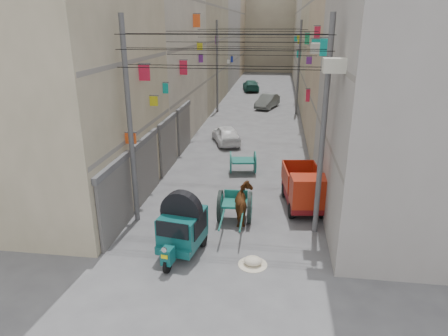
% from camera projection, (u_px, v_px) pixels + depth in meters
% --- Properties ---
extents(ground, '(140.00, 140.00, 0.00)m').
position_uv_depth(ground, '(192.00, 332.00, 10.48)').
color(ground, '#4B4B4E').
rests_on(ground, ground).
extents(building_row_left, '(8.00, 62.00, 14.00)m').
position_uv_depth(building_row_left, '(184.00, 36.00, 41.12)').
color(building_row_left, tan).
rests_on(building_row_left, ground).
extents(building_row_right, '(8.00, 62.00, 14.00)m').
position_uv_depth(building_row_right, '(343.00, 37.00, 39.09)').
color(building_row_right, gray).
rests_on(building_row_right, ground).
extents(end_cap_building, '(22.00, 10.00, 13.00)m').
position_uv_depth(end_cap_building, '(270.00, 31.00, 69.81)').
color(end_cap_building, '#9E987D').
rests_on(end_cap_building, ground).
extents(shutters_left, '(0.18, 14.40, 2.88)m').
position_uv_depth(shutters_left, '(159.00, 153.00, 20.15)').
color(shutters_left, '#4C4C51').
rests_on(shutters_left, ground).
extents(signboards, '(8.22, 40.52, 5.67)m').
position_uv_depth(signboards, '(252.00, 85.00, 29.51)').
color(signboards, gold).
rests_on(signboards, ground).
extents(ac_units, '(0.70, 6.55, 3.35)m').
position_uv_depth(ac_units, '(328.00, 30.00, 14.65)').
color(ac_units, beige).
rests_on(ac_units, ground).
extents(utility_poles, '(7.40, 22.20, 8.00)m').
position_uv_depth(utility_poles, '(247.00, 86.00, 24.98)').
color(utility_poles, '#4F4F51').
rests_on(utility_poles, ground).
extents(overhead_cables, '(7.40, 22.52, 1.12)m').
position_uv_depth(overhead_cables, '(245.00, 41.00, 21.62)').
color(overhead_cables, black).
rests_on(overhead_cables, ground).
extents(auto_rickshaw, '(1.71, 2.59, 1.77)m').
position_uv_depth(auto_rickshaw, '(182.00, 226.00, 13.80)').
color(auto_rickshaw, black).
rests_on(auto_rickshaw, ground).
extents(tonga_cart, '(1.41, 2.90, 1.30)m').
position_uv_depth(tonga_cart, '(235.00, 206.00, 16.16)').
color(tonga_cart, black).
rests_on(tonga_cart, ground).
extents(mini_truck, '(1.86, 3.44, 1.85)m').
position_uv_depth(mini_truck, '(304.00, 192.00, 17.02)').
color(mini_truck, black).
rests_on(mini_truck, ground).
extents(second_cart, '(1.54, 1.41, 1.22)m').
position_uv_depth(second_cart, '(243.00, 162.00, 21.47)').
color(second_cart, '#145B51').
rests_on(second_cart, ground).
extents(feed_sack, '(0.61, 0.49, 0.31)m').
position_uv_depth(feed_sack, '(253.00, 261.00, 13.36)').
color(feed_sack, beige).
rests_on(feed_sack, ground).
extents(horse, '(1.10, 1.91, 1.52)m').
position_uv_depth(horse, '(245.00, 204.00, 16.11)').
color(horse, brown).
rests_on(horse, ground).
extents(distant_car_white, '(2.61, 3.92, 1.24)m').
position_uv_depth(distant_car_white, '(226.00, 134.00, 26.94)').
color(distant_car_white, white).
rests_on(distant_car_white, ground).
extents(distant_car_grey, '(2.43, 4.13, 1.29)m').
position_uv_depth(distant_car_grey, '(267.00, 101.00, 38.44)').
color(distant_car_grey, '#4E524F').
rests_on(distant_car_grey, ground).
extents(distant_car_green, '(2.44, 4.64, 1.28)m').
position_uv_depth(distant_car_green, '(251.00, 85.00, 48.47)').
color(distant_car_green, '#1A4B41').
rests_on(distant_car_green, ground).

